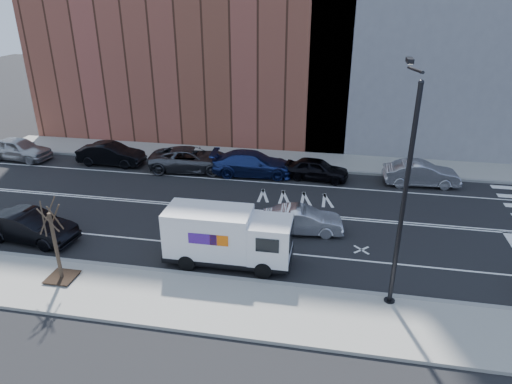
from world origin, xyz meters
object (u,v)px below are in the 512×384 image
(far_parked_a, at_px, (19,149))
(fedex_van, at_px, (227,236))
(driving_sedan, at_px, (302,220))
(far_parked_b, at_px, (111,154))

(far_parked_a, bearing_deg, fedex_van, -114.25)
(driving_sedan, bearing_deg, far_parked_a, 64.62)
(far_parked_b, bearing_deg, far_parked_a, 92.11)
(driving_sedan, bearing_deg, fedex_van, 131.96)
(fedex_van, xyz_separation_m, far_parked_a, (-18.77, 10.99, -0.57))
(fedex_van, xyz_separation_m, driving_sedan, (3.15, 3.58, -0.72))
(far_parked_a, bearing_deg, far_parked_b, -81.99)
(far_parked_b, xyz_separation_m, driving_sedan, (14.62, -7.65, -0.10))
(fedex_van, distance_m, far_parked_b, 16.07)
(driving_sedan, bearing_deg, far_parked_b, 55.67)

